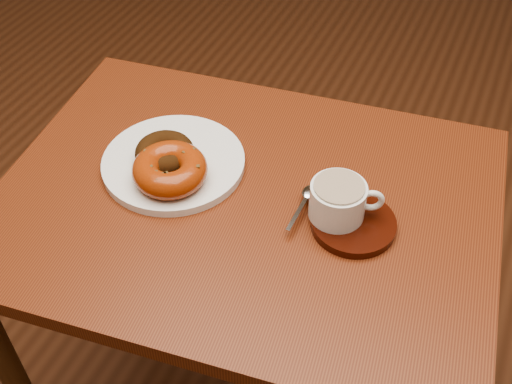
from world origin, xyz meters
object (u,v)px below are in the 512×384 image
at_px(cafe_table, 246,245).
at_px(saucer, 353,224).
at_px(coffee_cup, 339,200).
at_px(donut_plate, 174,162).

bearing_deg(cafe_table, saucer, -3.56).
bearing_deg(coffee_cup, saucer, -27.88).
distance_m(saucer, coffee_cup, 0.05).
relative_size(cafe_table, donut_plate, 3.58).
bearing_deg(cafe_table, coffee_cup, -1.84).
bearing_deg(donut_plate, coffee_cup, -1.56).
height_order(donut_plate, saucer, same).
relative_size(cafe_table, saucer, 6.59).
bearing_deg(donut_plate, saucer, -1.99).
height_order(cafe_table, donut_plate, donut_plate).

